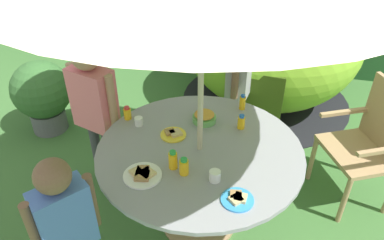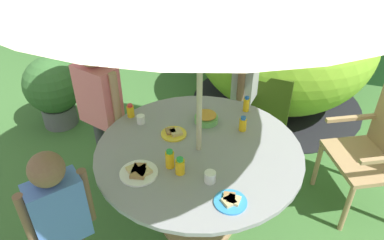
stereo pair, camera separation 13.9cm
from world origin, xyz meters
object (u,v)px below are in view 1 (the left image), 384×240
Objects in this scene: juice_bottle_center_front at (173,160)px; plate_near_left at (143,174)px; plate_center_back at (173,134)px; juice_bottle_far_right at (241,122)px; dome_tent at (272,39)px; juice_bottle_mid_left at (127,113)px; child_in_pink_shirt at (93,99)px; cup_far at (139,121)px; child_in_grey_shirt at (241,69)px; snack_bowl at (204,117)px; child_in_blue_shirt at (65,218)px; juice_bottle_mid_right at (242,102)px; potted_plant at (42,93)px; cup_near at (215,176)px; juice_bottle_near_right at (184,167)px; garden_table at (200,165)px; wooden_chair at (371,140)px; plate_far_left at (237,199)px.

plate_near_left is at bearing -143.24° from juice_bottle_center_front.
juice_bottle_far_right is at bearing 24.18° from plate_center_back.
juice_bottle_center_front reaches higher than plate_near_left.
dome_tent reaches higher than juice_bottle_mid_left.
cup_far is (0.40, -0.11, -0.07)m from child_in_pink_shirt.
child_in_grey_shirt is 0.75m from snack_bowl.
child_in_pink_shirt reaches higher than cup_far.
juice_bottle_mid_right is (0.79, 1.31, 0.07)m from child_in_blue_shirt.
potted_plant reaches higher than plate_center_back.
juice_bottle_near_right is at bearing 175.44° from cup_near.
child_in_pink_shirt is at bearing -176.48° from snack_bowl.
child_in_grey_shirt reaches higher than cup_near.
cup_near is at bearing -34.03° from cup_far.
juice_bottle_far_right is at bearing -88.46° from dome_tent.
plate_center_back is at bearing -128.22° from snack_bowl.
snack_bowl is 0.74× the size of plate_near_left.
garden_table is 22.11× the size of cup_far.
juice_bottle_near_right is (-1.25, -0.87, 0.21)m from wooden_chair.
child_in_blue_shirt is 9.97× the size of juice_bottle_far_right.
cup_far is at bearing -150.37° from juice_bottle_mid_right.
potted_plant is 4.21× the size of plate_center_back.
child_in_blue_shirt reaches higher than plate_near_left.
dome_tent is 8.91× the size of plate_near_left.
wooden_chair is 1.52m from plate_center_back.
snack_bowl is at bearing -136.29° from juice_bottle_mid_right.
plate_far_left and plate_center_back have the same top height.
plate_near_left is 0.83m from juice_bottle_far_right.
juice_bottle_far_right is 1.57× the size of cup_near.
juice_bottle_far_right is at bearing 51.39° from plate_near_left.
juice_bottle_mid_right reaches higher than cup_far.
garden_table is at bearing 81.40° from juice_bottle_near_right.
juice_bottle_far_right is at bearing -0.07° from child_in_blue_shirt.
snack_bowl is (-0.17, -0.73, -0.06)m from child_in_grey_shirt.
wooden_chair is at bearing 48.38° from plate_far_left.
juice_bottle_mid_right is (2.01, -0.27, 0.35)m from potted_plant.
potted_plant is at bearing 149.62° from plate_far_left.
juice_bottle_far_right is at bearing -4.15° from snack_bowl.
juice_bottle_center_front is at bearing -117.88° from garden_table.
wooden_chair reaches higher than juice_bottle_mid_left.
dome_tent is at bearing 173.74° from child_in_grey_shirt.
child_in_grey_shirt is 1.29m from child_in_pink_shirt.
dome_tent is at bearing 27.97° from potted_plant.
juice_bottle_mid_right reaches higher than juice_bottle_mid_left.
juice_bottle_mid_right is at bearing 47.34° from plate_center_back.
child_in_blue_shirt reaches higher than juice_bottle_mid_left.
garden_table is at bearing -0.00° from child_in_pink_shirt.
snack_bowl is at bearing 81.62° from juice_bottle_center_front.
juice_bottle_far_right is (0.52, 0.65, 0.04)m from plate_near_left.
wooden_chair is 0.47× the size of dome_tent.
juice_bottle_center_front reaches higher than juice_bottle_near_right.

